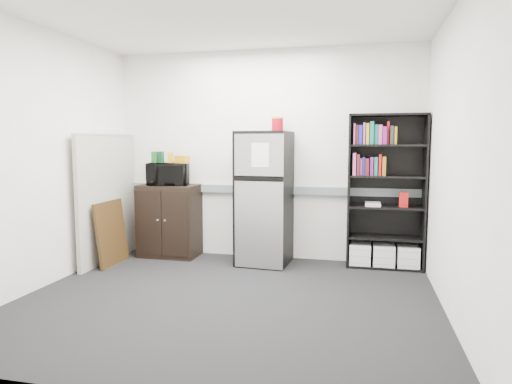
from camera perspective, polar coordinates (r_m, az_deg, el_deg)
floor at (r=4.53m, az=-3.67°, el=-13.32°), size 4.00×4.00×0.00m
wall_back at (r=5.97m, az=1.10°, el=4.63°), size 4.00×0.02×2.70m
wall_right at (r=4.16m, az=23.65°, el=3.45°), size 0.02×3.50×2.70m
wall_left at (r=5.22m, az=-25.37°, el=3.82°), size 0.02×3.50×2.70m
ceiling at (r=4.43m, az=-3.93°, el=21.73°), size 4.00×3.50×0.02m
electrical_raceway at (r=5.97m, az=1.03°, el=0.30°), size 3.92×0.05×0.10m
wall_note at (r=6.04m, az=-2.18°, el=6.54°), size 0.14×0.00×0.10m
bookshelf at (r=5.69m, az=15.92°, el=-0.09°), size 0.90×0.34×1.85m
cubicle_partition at (r=6.09m, az=-18.08°, el=-0.73°), size 0.06×1.30×1.62m
cabinet at (r=6.20m, az=-10.76°, el=-3.52°), size 0.76×0.51×0.96m
microwave at (r=6.11m, az=-10.94°, el=2.22°), size 0.60×0.48×0.29m
snack_box_a at (r=6.22m, az=-12.58°, el=4.28°), size 0.07×0.05×0.15m
snack_box_b at (r=6.18m, az=-11.80°, el=4.28°), size 0.08×0.07×0.15m
snack_box_c at (r=6.13m, az=-10.64°, el=4.24°), size 0.08×0.07×0.14m
snack_bag at (r=6.01m, az=-9.22°, el=4.04°), size 0.20×0.15×0.10m
refrigerator at (r=5.67m, az=1.03°, el=-0.78°), size 0.66×0.69×1.65m
coffee_can at (r=5.74m, az=2.70°, el=8.54°), size 0.15×0.15×0.20m
framed_poster at (r=5.95m, az=-17.63°, el=-4.91°), size 0.13×0.62×0.79m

